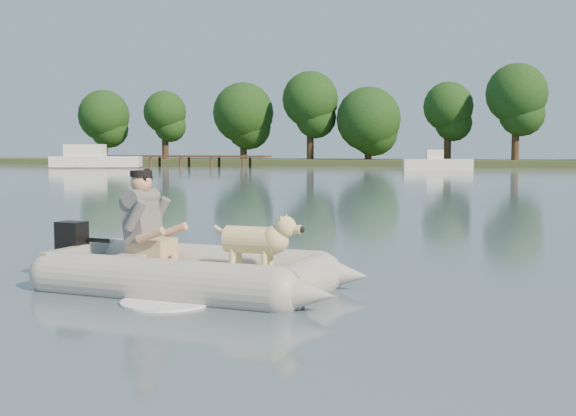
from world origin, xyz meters
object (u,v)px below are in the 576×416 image
(man, at_px, (143,216))
(motorboat, at_px, (437,156))
(dinghy, at_px, (195,235))
(dog, at_px, (251,245))
(cabin_cruiser, at_px, (96,156))
(dock, at_px, (175,161))

(man, height_order, motorboat, motorboat)
(dinghy, height_order, dog, dinghy)
(dinghy, xyz_separation_m, cabin_cruiser, (-29.86, 45.66, 0.39))
(motorboat, bearing_deg, cabin_cruiser, 174.12)
(dinghy, height_order, cabin_cruiser, cabin_cruiser)
(man, relative_size, dog, 1.16)
(dock, bearing_deg, man, -64.24)
(man, bearing_deg, motorboat, 96.42)
(dock, relative_size, man, 16.24)
(dog, bearing_deg, dock, 121.73)
(cabin_cruiser, bearing_deg, man, -78.68)
(dock, bearing_deg, dog, -63.08)
(dog, bearing_deg, dinghy, -175.43)
(dog, bearing_deg, cabin_cruiser, 128.57)
(dock, height_order, man, man)
(dinghy, xyz_separation_m, man, (-0.71, 0.11, 0.19))
(dock, distance_m, motorboat, 24.17)
(dock, xyz_separation_m, cabin_cruiser, (-3.83, -6.90, 0.48))
(dock, distance_m, man, 58.23)
(dock, bearing_deg, motorboat, -7.98)
(dock, relative_size, motorboat, 3.33)
(man, distance_m, motorboat, 49.11)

